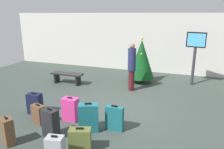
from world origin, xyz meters
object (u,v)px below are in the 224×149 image
suitcase_5 (71,109)px  holiday_tree (141,59)px  suitcase_1 (114,118)px  suitcase_7 (38,114)px  suitcase_2 (35,104)px  suitcase_6 (80,140)px  waiting_bench (67,76)px  flight_info_kiosk (195,49)px  suitcase_3 (8,131)px  suitcase_0 (89,118)px  suitcase_4 (51,123)px  traveller_0 (132,66)px

suitcase_5 → holiday_tree: bearing=75.0°
suitcase_1 → suitcase_7: suitcase_1 is taller
suitcase_2 → suitcase_6: bearing=-29.1°
waiting_bench → suitcase_7: 3.53m
waiting_bench → flight_info_kiosk: bearing=18.4°
holiday_tree → flight_info_kiosk: 2.27m
suitcase_2 → suitcase_7: 0.69m
flight_info_kiosk → suitcase_3: (-4.09, -6.17, -1.21)m
flight_info_kiosk → suitcase_5: size_ratio=3.17×
flight_info_kiosk → suitcase_2: flight_info_kiosk is taller
suitcase_1 → waiting_bench: bearing=137.1°
suitcase_1 → suitcase_5: (-1.37, 0.09, 0.00)m
holiday_tree → waiting_bench: holiday_tree is taller
flight_info_kiosk → waiting_bench: bearing=-161.6°
suitcase_5 → suitcase_0: bearing=-26.1°
suitcase_4 → suitcase_2: bearing=142.3°
suitcase_3 → flight_info_kiosk: bearing=56.5°
flight_info_kiosk → suitcase_7: size_ratio=3.95×
flight_info_kiosk → suitcase_0: (-2.56, -4.99, -1.17)m
suitcase_0 → suitcase_7: suitcase_0 is taller
suitcase_4 → suitcase_5: size_ratio=1.10×
suitcase_2 → suitcase_4: size_ratio=0.87×
flight_info_kiosk → suitcase_1: (-1.94, -4.71, -1.21)m
suitcase_0 → suitcase_6: (0.19, -0.84, -0.11)m
flight_info_kiosk → holiday_tree: bearing=-169.6°
holiday_tree → suitcase_0: (-0.38, -4.59, -0.68)m
waiting_bench → traveller_0: bearing=2.6°
waiting_bench → suitcase_2: (0.60, -2.89, -0.04)m
flight_info_kiosk → suitcase_4: (-3.32, -5.57, -1.17)m
suitcase_0 → suitcase_3: 1.93m
suitcase_1 → suitcase_7: 2.17m
flight_info_kiosk → suitcase_2: bearing=-134.8°
flight_info_kiosk → suitcase_0: flight_info_kiosk is taller
flight_info_kiosk → suitcase_7: 6.63m
suitcase_0 → suitcase_3: bearing=-142.4°
flight_info_kiosk → suitcase_5: bearing=-125.6°
flight_info_kiosk → suitcase_3: 7.50m
holiday_tree → suitcase_7: bearing=-112.1°
suitcase_4 → suitcase_0: bearing=37.6°
suitcase_6 → flight_info_kiosk: bearing=67.9°
holiday_tree → suitcase_0: size_ratio=2.55×
flight_info_kiosk → suitcase_1: flight_info_kiosk is taller
waiting_bench → suitcase_7: suitcase_7 is taller
suitcase_5 → suitcase_6: suitcase_5 is taller
holiday_tree → suitcase_2: (-2.39, -4.20, -0.74)m
suitcase_7 → holiday_tree: bearing=67.9°
suitcase_3 → suitcase_5: bearing=63.3°
suitcase_0 → suitcase_2: 2.05m
waiting_bench → suitcase_0: suitcase_0 is taller
waiting_bench → suitcase_4: bearing=-64.3°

